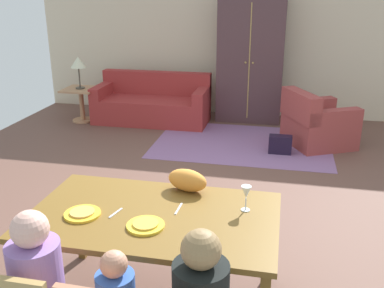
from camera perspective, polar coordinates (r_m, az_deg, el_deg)
The scene contains 18 objects.
ground_plane at distance 5.30m, azimuth 2.26°, elevation -5.36°, with size 7.45×6.37×0.02m, color brown.
back_wall at distance 8.06m, azimuth 6.41°, elevation 13.35°, with size 7.45×0.10×2.70m, color beige.
dining_table at distance 3.12m, azimuth -4.97°, elevation -10.09°, with size 1.72×1.02×0.76m.
plate_near_man at distance 3.15m, azimuth -14.01°, elevation -8.78°, with size 0.25×0.25×0.02m, color yellow.
pizza_near_man at distance 3.14m, azimuth -14.04°, elevation -8.54°, with size 0.17×0.17×0.01m, color gold.
plate_near_child at distance 2.94m, azimuth -6.04°, elevation -10.47°, with size 0.25×0.25×0.02m, color yellow.
pizza_near_child at distance 2.93m, azimuth -6.05°, elevation -10.21°, with size 0.17×0.17×0.01m, color gold.
wine_glass at distance 3.08m, azimuth 7.03°, elevation -6.35°, with size 0.07×0.07×0.19m.
fork at distance 3.12m, azimuth -9.86°, elevation -8.79°, with size 0.02×0.15×0.01m, color silver.
knife at distance 3.14m, azimuth -1.75°, elevation -8.38°, with size 0.01×0.17×0.01m, color silver.
cat at distance 3.37m, azimuth -0.61°, elevation -4.72°, with size 0.32×0.16×0.17m, color orange.
area_rug at distance 6.68m, azimuth 6.51°, elevation 0.11°, with size 2.60×1.80×0.01m, color slate.
couch at distance 7.71m, azimuth -5.13°, elevation 5.17°, with size 1.94×0.86×0.82m.
armchair at distance 6.75m, azimuth 15.81°, elevation 2.49°, with size 1.15×1.15×0.82m.
armoire at distance 7.69m, azimuth 7.61°, elevation 10.74°, with size 1.10×0.59×2.10m.
side_table at distance 7.89m, azimuth -14.14°, elevation 5.55°, with size 0.56×0.56×0.58m.
table_lamp at distance 7.77m, azimuth -14.53°, elevation 10.07°, with size 0.26×0.26×0.54m.
handbag at distance 6.33m, azimuth 11.35°, elevation -0.07°, with size 0.32×0.16×0.26m, color black.
Camera 1 is at (0.78, -4.14, 2.25)m, focal length 41.17 mm.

